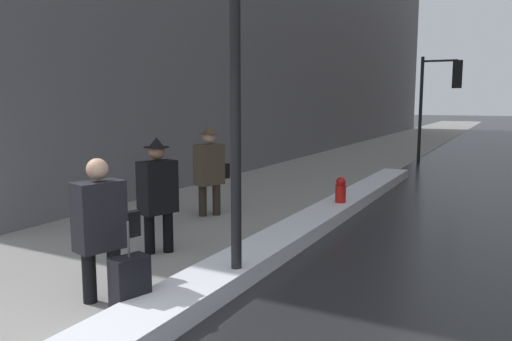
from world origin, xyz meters
The scene contains 9 objects.
sidewalk_slab centered at (-2.00, 15.00, 0.01)m, with size 4.00×80.00×0.01m.
snow_bank_curb centered at (0.20, 5.29, 0.11)m, with size 0.65×12.25×0.22m.
lamp_post centered at (0.36, 2.04, 2.74)m, with size 0.28×0.28×4.54m.
traffic_light_near centered at (0.90, 14.99, 2.59)m, with size 1.31×0.33×3.58m.
pedestrian_with_shoulder_bag centered at (-0.66, 1.01, 0.85)m, with size 0.42×0.73×1.53m.
pedestrian_nearside centered at (-1.21, 2.63, 0.89)m, with size 0.43×0.56×1.62m.
pedestrian_trailing centered at (-1.82, 4.90, 0.90)m, with size 0.44×0.75×1.66m.
rolling_suitcase centered at (-0.17, 0.87, 0.30)m, with size 0.32×0.41×0.95m.
fire_hydrant centered at (0.26, 6.18, 0.35)m, with size 0.20×0.20×0.70m.
Camera 1 is at (3.08, -2.72, 2.10)m, focal length 35.00 mm.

